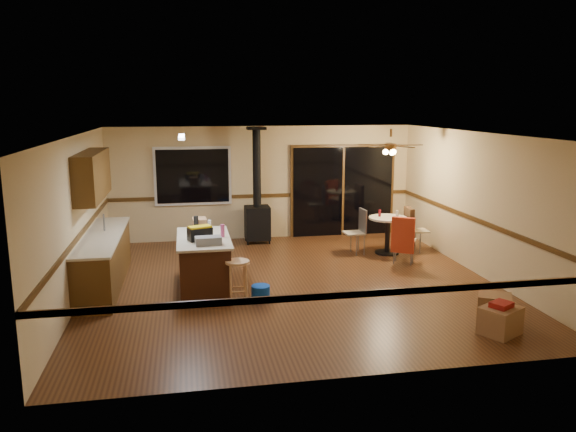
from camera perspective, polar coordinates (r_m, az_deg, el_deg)
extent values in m
plane|color=#4E2B15|center=(9.92, 0.31, -6.86)|extent=(7.00, 7.00, 0.00)
plane|color=silver|center=(9.44, 0.33, 8.30)|extent=(7.00, 7.00, 0.00)
plane|color=#CDB482|center=(13.01, -2.55, 3.40)|extent=(7.00, 0.00, 7.00)
plane|color=#CDB482|center=(6.29, 6.29, -5.41)|extent=(7.00, 0.00, 7.00)
plane|color=#CDB482|center=(9.59, -20.68, -0.22)|extent=(0.00, 7.00, 7.00)
plane|color=#CDB482|center=(10.80, 18.90, 1.13)|extent=(0.00, 7.00, 7.00)
cube|color=black|center=(12.81, -9.65, 4.03)|extent=(1.72, 0.10, 1.32)
cube|color=black|center=(13.38, 5.58, 2.50)|extent=(2.52, 0.10, 2.10)
cube|color=#533515|center=(10.22, -18.20, -4.38)|extent=(0.60, 3.00, 0.86)
cube|color=beige|center=(10.11, -18.36, -1.93)|extent=(0.64, 3.04, 0.04)
cube|color=#533515|center=(10.15, -19.27, 3.92)|extent=(0.35, 2.00, 0.80)
cube|color=#391B0E|center=(9.64, -8.51, -4.86)|extent=(0.80, 1.60, 0.86)
cube|color=beige|center=(9.53, -8.59, -2.27)|extent=(0.88, 1.68, 0.04)
cube|color=black|center=(12.69, -3.13, -0.69)|extent=(0.55, 0.50, 0.75)
cylinder|color=black|center=(12.48, -3.19, 4.97)|extent=(0.18, 0.18, 1.77)
cylinder|color=brown|center=(11.65, 10.38, 6.99)|extent=(0.24, 0.24, 0.10)
cylinder|color=brown|center=(11.63, 10.43, 8.31)|extent=(0.05, 0.05, 0.16)
sphere|color=#FFD88C|center=(11.66, 10.36, 6.40)|extent=(0.16, 0.16, 0.16)
cube|color=white|center=(9.57, -10.76, 7.91)|extent=(0.10, 1.20, 0.04)
cube|color=slate|center=(9.01, -8.10, -2.49)|extent=(0.43, 0.26, 0.13)
cube|color=black|center=(9.30, -8.94, -1.82)|extent=(0.43, 0.32, 0.21)
cube|color=gold|center=(9.28, -8.96, -1.10)|extent=(0.41, 0.30, 0.03)
cube|color=olive|center=(10.04, -8.98, -0.83)|extent=(0.25, 0.34, 0.22)
cylinder|color=black|center=(9.86, -9.31, -0.84)|extent=(0.10, 0.10, 0.29)
cylinder|color=#D84C8C|center=(9.48, -6.67, -1.50)|extent=(0.08, 0.08, 0.21)
cylinder|color=white|center=(10.05, -7.98, -0.90)|extent=(0.07, 0.07, 0.17)
cylinder|color=tan|center=(8.93, -5.13, -6.68)|extent=(0.47, 0.47, 0.69)
cylinder|color=#0C42AF|center=(9.07, -2.79, -7.83)|extent=(0.34, 0.34, 0.25)
cylinder|color=black|center=(12.02, 10.00, -3.66)|extent=(0.50, 0.50, 0.04)
cylinder|color=black|center=(11.93, 10.06, -1.95)|extent=(0.10, 0.10, 0.70)
cylinder|color=beige|center=(11.86, 10.12, -0.21)|extent=(0.80, 0.80, 0.04)
cylinder|color=#590C14|center=(11.88, 9.29, 0.30)|extent=(0.07, 0.07, 0.15)
cylinder|color=beige|center=(11.86, 11.04, 0.20)|extent=(0.07, 0.07, 0.14)
cube|color=tan|center=(11.79, 6.71, -1.71)|extent=(0.42, 0.42, 0.03)
cube|color=slate|center=(11.80, 7.60, -0.48)|extent=(0.05, 0.40, 0.50)
cube|color=tan|center=(11.32, 11.78, -2.43)|extent=(0.55, 0.55, 0.03)
cube|color=slate|center=(11.08, 11.64, -1.39)|extent=(0.35, 0.24, 0.50)
cube|color=#A32B12|center=(11.09, 11.60, -1.92)|extent=(0.42, 0.32, 0.70)
cube|color=tan|center=(12.22, 13.07, -1.46)|extent=(0.43, 0.43, 0.03)
cube|color=slate|center=(12.11, 12.27, -0.34)|extent=(0.06, 0.40, 0.50)
cube|color=#3C2817|center=(12.13, 12.16, -0.80)|extent=(0.14, 0.45, 0.70)
cube|color=olive|center=(12.45, -9.46, -2.29)|extent=(0.59, 0.53, 0.39)
cube|color=olive|center=(8.33, 20.75, -9.90)|extent=(0.65, 0.62, 0.38)
cube|color=olive|center=(8.83, 20.21, -8.67)|extent=(0.60, 0.57, 0.37)
cube|color=maroon|center=(8.25, 20.86, -8.42)|extent=(0.35, 0.33, 0.07)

